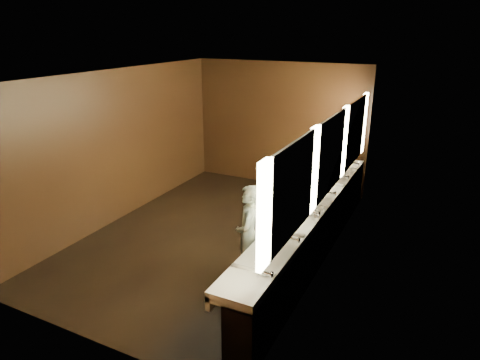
% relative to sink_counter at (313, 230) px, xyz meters
% --- Properties ---
extents(floor, '(6.00, 6.00, 0.00)m').
position_rel_sink_counter_xyz_m(floor, '(-1.79, -0.00, -0.50)').
color(floor, black).
rests_on(floor, ground).
extents(ceiling, '(4.00, 6.00, 0.02)m').
position_rel_sink_counter_xyz_m(ceiling, '(-1.79, -0.00, 2.30)').
color(ceiling, '#2D2D2B').
rests_on(ceiling, wall_back).
extents(wall_back, '(4.00, 0.02, 2.80)m').
position_rel_sink_counter_xyz_m(wall_back, '(-1.79, 3.00, 0.90)').
color(wall_back, black).
rests_on(wall_back, floor).
extents(wall_front, '(4.00, 0.02, 2.80)m').
position_rel_sink_counter_xyz_m(wall_front, '(-1.79, -3.00, 0.90)').
color(wall_front, black).
rests_on(wall_front, floor).
extents(wall_left, '(0.02, 6.00, 2.80)m').
position_rel_sink_counter_xyz_m(wall_left, '(-3.79, -0.00, 0.90)').
color(wall_left, black).
rests_on(wall_left, floor).
extents(wall_right, '(0.02, 6.00, 2.80)m').
position_rel_sink_counter_xyz_m(wall_right, '(0.21, -0.00, 0.90)').
color(wall_right, black).
rests_on(wall_right, floor).
extents(sink_counter, '(0.55, 5.40, 1.01)m').
position_rel_sink_counter_xyz_m(sink_counter, '(0.00, 0.00, 0.00)').
color(sink_counter, black).
rests_on(sink_counter, floor).
extents(mirror_band, '(0.06, 5.03, 1.15)m').
position_rel_sink_counter_xyz_m(mirror_band, '(0.19, -0.00, 1.25)').
color(mirror_band, '#FBF0B8').
rests_on(mirror_band, wall_right).
extents(person, '(0.50, 0.62, 1.49)m').
position_rel_sink_counter_xyz_m(person, '(-0.62, -1.04, 0.25)').
color(person, '#8AB5CF').
rests_on(person, floor).
extents(trash_bin, '(0.43, 0.43, 0.51)m').
position_rel_sink_counter_xyz_m(trash_bin, '(-0.22, -0.46, -0.24)').
color(trash_bin, black).
rests_on(trash_bin, floor).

